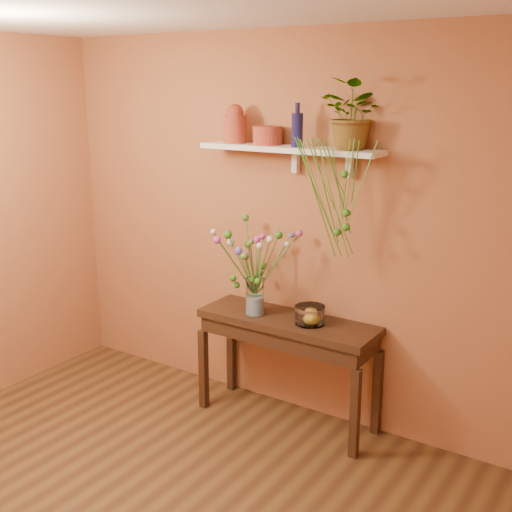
% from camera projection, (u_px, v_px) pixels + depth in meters
% --- Properties ---
extents(room, '(4.04, 4.04, 2.70)m').
position_uv_depth(room, '(69.00, 308.00, 2.93)').
color(room, brown).
rests_on(room, ground).
extents(sideboard, '(1.27, 0.41, 0.77)m').
position_uv_depth(sideboard, '(288.00, 333.00, 4.48)').
color(sideboard, '#311C11').
rests_on(sideboard, ground).
extents(wall_shelf, '(1.30, 0.24, 0.19)m').
position_uv_depth(wall_shelf, '(291.00, 150.00, 4.27)').
color(wall_shelf, white).
rests_on(wall_shelf, room).
extents(terracotta_jug, '(0.21, 0.21, 0.27)m').
position_uv_depth(terracotta_jug, '(235.00, 125.00, 4.44)').
color(terracotta_jug, '#9E3723').
rests_on(terracotta_jug, wall_shelf).
extents(terracotta_pot, '(0.22, 0.22, 0.12)m').
position_uv_depth(terracotta_pot, '(268.00, 135.00, 4.36)').
color(terracotta_pot, '#9E3723').
rests_on(terracotta_pot, wall_shelf).
extents(blue_bottle, '(0.08, 0.08, 0.28)m').
position_uv_depth(blue_bottle, '(297.00, 129.00, 4.18)').
color(blue_bottle, '#161543').
rests_on(blue_bottle, wall_shelf).
extents(spider_plant, '(0.49, 0.46, 0.44)m').
position_uv_depth(spider_plant, '(354.00, 114.00, 3.99)').
color(spider_plant, '#327219').
rests_on(spider_plant, wall_shelf).
extents(plant_fronds, '(0.54, 0.34, 0.76)m').
position_uv_depth(plant_fronds, '(338.00, 200.00, 3.99)').
color(plant_fronds, '#327219').
rests_on(plant_fronds, wall_shelf).
extents(glass_vase, '(0.13, 0.13, 0.26)m').
position_uv_depth(glass_vase, '(255.00, 299.00, 4.50)').
color(glass_vase, white).
rests_on(glass_vase, sideboard).
extents(bouquet, '(0.56, 0.53, 0.53)m').
position_uv_depth(bouquet, '(250.00, 251.00, 4.40)').
color(bouquet, '#386B28').
rests_on(bouquet, glass_vase).
extents(glass_bowl, '(0.21, 0.21, 0.12)m').
position_uv_depth(glass_bowl, '(310.00, 316.00, 4.34)').
color(glass_bowl, white).
rests_on(glass_bowl, sideboard).
extents(lemon, '(0.08, 0.08, 0.08)m').
position_uv_depth(lemon, '(311.00, 318.00, 4.32)').
color(lemon, yellow).
rests_on(lemon, glass_bowl).
extents(carton, '(0.08, 0.07, 0.13)m').
position_uv_depth(carton, '(258.00, 303.00, 4.57)').
color(carton, teal).
rests_on(carton, sideboard).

